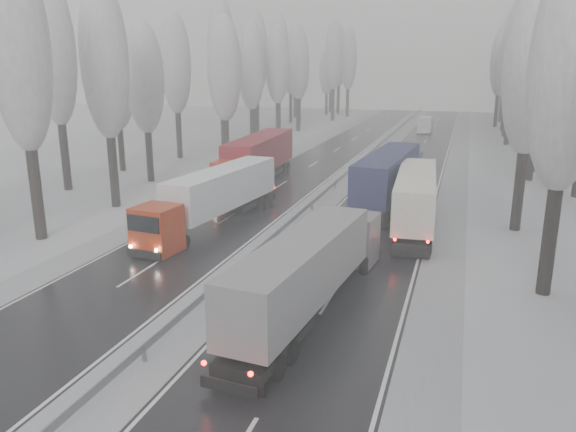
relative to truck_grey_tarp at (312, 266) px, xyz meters
The scene contains 54 objects.
ground 11.55m from the truck_grey_tarp, 114.86° to the right, with size 260.00×260.00×0.00m, color silver.
carriageway_right 19.84m from the truck_grey_tarp, 88.59° to the left, with size 7.50×200.00×0.03m, color black.
carriageway_left 22.22m from the truck_grey_tarp, 116.93° to the left, with size 7.50×200.00×0.03m, color black.
median_slush 20.40m from the truck_grey_tarp, 103.59° to the left, with size 3.00×200.00×0.04m, color #ABAEB4.
shoulder_right 20.56m from the truck_grey_tarp, 74.59° to the left, with size 2.40×200.00×0.04m, color #ABAEB4.
shoulder_left 24.85m from the truck_grey_tarp, 127.20° to the left, with size 2.40×200.00×0.04m, color #ABAEB4.
median_guardrail 20.33m from the truck_grey_tarp, 103.60° to the left, with size 0.12×200.00×0.76m.
tree_16 14.36m from the truck_grey_tarp, 27.66° to the left, with size 3.60×3.60×16.53m.
tree_18 21.16m from the truck_grey_tarp, 59.82° to the left, with size 3.60×3.60×16.58m.
tree_20 29.24m from the truck_grey_tarp, 62.18° to the left, with size 3.60×3.60×15.71m.
tree_22 38.24m from the truck_grey_tarp, 70.86° to the left, with size 3.60×3.60×15.86m.
tree_24 44.19m from the truck_grey_tarp, 72.13° to the left, with size 3.60×3.60×20.49m.
tree_26 53.49m from the truck_grey_tarp, 75.91° to the left, with size 3.60×3.60×18.78m.
tree_28 63.61m from the truck_grey_tarp, 79.37° to the left, with size 3.60×3.60×19.62m.
tree_29 69.00m from the truck_grey_tarp, 73.91° to the left, with size 3.60×3.60×18.11m.
tree_30 72.98m from the truck_grey_tarp, 80.62° to the left, with size 3.60×3.60×17.86m.
tree_31 78.08m from the truck_grey_tarp, 76.78° to the left, with size 3.60×3.60×18.58m.
tree_32 80.32m from the truck_grey_tarp, 81.45° to the left, with size 3.60×3.60×17.33m.
tree_33 84.57m from the truck_grey_tarp, 79.75° to the left, with size 3.60×3.60×14.33m.
tree_34 87.21m from the truck_grey_tarp, 82.74° to the left, with size 3.60×3.60×17.63m.
tree_35 92.76m from the truck_grey_tarp, 77.37° to the left, with size 3.60×3.60×18.25m.
tree_36 97.26m from the truck_grey_tarp, 82.71° to the left, with size 3.60×3.60×20.23m.
tree_37 102.06m from the truck_grey_tarp, 79.09° to the left, with size 3.60×3.60×16.37m.
tree_38 107.76m from the truck_grey_tarp, 82.53° to the left, with size 3.60×3.60×17.97m.
tree_39 112.01m from the truck_grey_tarp, 81.36° to the left, with size 3.60×3.60×16.19m.
tree_56 22.34m from the truck_grey_tarp, 164.45° to the left, with size 3.60×3.60×18.12m.
tree_58 26.06m from the truck_grey_tarp, 144.33° to the left, with size 3.60×3.60×17.21m.
tree_59 34.47m from the truck_grey_tarp, 146.46° to the left, with size 3.60×3.60×18.41m.
tree_60 33.67m from the truck_grey_tarp, 133.27° to the left, with size 3.60×3.60×14.84m.
tree_61 40.32m from the truck_grey_tarp, 135.38° to the left, with size 3.60×3.60×13.95m.
tree_62 39.18m from the truck_grey_tarp, 119.23° to the left, with size 3.60×3.60×16.04m.
tree_63 46.76m from the truck_grey_tarp, 125.41° to the left, with size 3.60×3.60×16.88m.
tree_64 48.90m from the truck_grey_tarp, 118.49° to the left, with size 3.60×3.60×15.42m.
tree_65 53.65m from the truck_grey_tarp, 118.13° to the left, with size 3.60×3.60×19.48m.
tree_66 57.40m from the truck_grey_tarp, 113.76° to the left, with size 3.60×3.60×15.23m.
tree_67 61.74m from the truck_grey_tarp, 113.44° to the left, with size 3.60×3.60×17.09m.
tree_68 63.16m from the truck_grey_tarp, 109.95° to the left, with size 3.60×3.60×16.65m.
tree_69 68.83m from the truck_grey_tarp, 112.63° to the left, with size 3.60×3.60×19.35m.
tree_70 72.60m from the truck_grey_tarp, 107.02° to the left, with size 3.60×3.60×17.09m.
tree_71 78.05m from the truck_grey_tarp, 109.52° to the left, with size 3.60×3.60×19.61m.
tree_72 82.11m from the truck_grey_tarp, 106.85° to the left, with size 3.60×3.60×15.11m.
tree_73 86.90m from the truck_grey_tarp, 107.91° to the left, with size 3.60×3.60×17.22m.
tree_74 91.83m from the truck_grey_tarp, 102.56° to the left, with size 3.60×3.60×19.68m.
tree_75 97.94m from the truck_grey_tarp, 107.29° to the left, with size 3.60×3.60×18.60m.
tree_76 100.69m from the truck_grey_tarp, 100.82° to the left, with size 3.60×3.60×18.55m.
tree_77 105.54m from the truck_grey_tarp, 103.41° to the left, with size 3.60×3.60×14.32m.
tree_78 107.87m from the truck_grey_tarp, 102.00° to the left, with size 3.60×3.60×19.55m.
tree_79 112.22m from the truck_grey_tarp, 102.96° to the left, with size 3.60×3.60×17.07m.
truck_grey_tarp is the anchor object (origin of this frame).
truck_blue_box 21.45m from the truck_grey_tarp, 88.30° to the left, with size 3.72×16.78×4.27m.
truck_cream_box 16.00m from the truck_grey_tarp, 78.68° to the left, with size 3.35×15.38×3.92m.
box_truck_distant 73.66m from the truck_grey_tarp, 90.36° to the left, with size 2.15×6.90×2.57m.
truck_red_white 15.31m from the truck_grey_tarp, 130.84° to the left, with size 3.80×14.96×3.81m.
truck_red_red 27.72m from the truck_grey_tarp, 115.68° to the left, with size 3.73×17.40×4.43m.
Camera 1 is at (10.84, -12.41, 10.80)m, focal length 35.00 mm.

